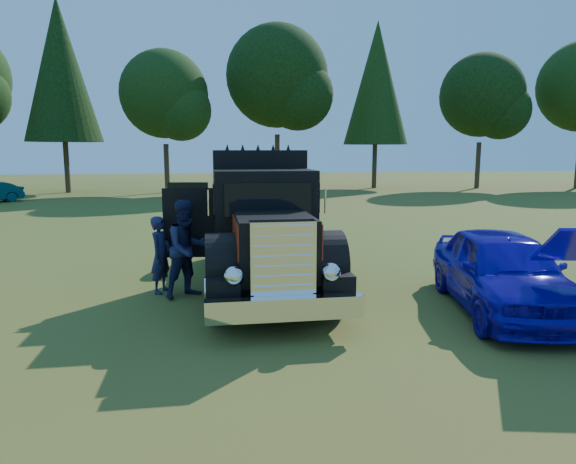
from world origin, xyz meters
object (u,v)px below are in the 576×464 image
Objects in this scene: spectator_far at (187,249)px; diamond_t_truck at (262,230)px; hotrod_coupe at (503,271)px; spectator_near at (161,255)px.

diamond_t_truck is at bearing -16.83° from spectator_far.
spectator_near is (-6.44, 2.27, 0.04)m from hotrod_coupe.
diamond_t_truck is at bearing -64.90° from spectator_near.
spectator_far reaches higher than spectator_near.
diamond_t_truck reaches higher than hotrod_coupe.
diamond_t_truck is 3.56× the size of spectator_far.
hotrod_coupe is 6.82m from spectator_near.
spectator_near is at bearing 160.56° from hotrod_coupe.
diamond_t_truck is 1.68m from spectator_far.
diamond_t_truck reaches higher than spectator_far.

